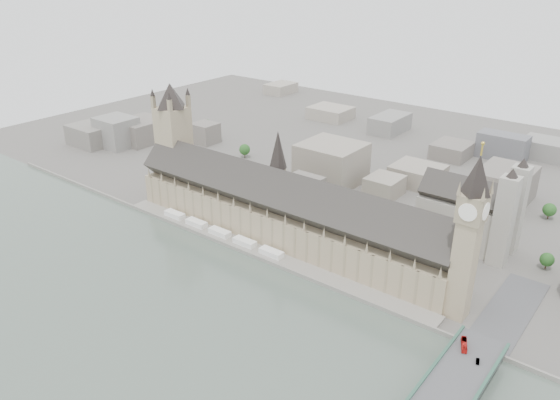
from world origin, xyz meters
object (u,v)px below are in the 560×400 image
Objects in this scene: red_bus_north at (464,345)px; car_silver at (478,361)px; elizabeth_tower at (469,228)px; victoria_tower at (174,136)px; westminster_abbey at (470,214)px; palace_of_westminster at (283,212)px.

red_bus_north is 2.54× the size of car_silver.
elizabeth_tower is 62.85m from red_bus_north.
victoria_tower is 1.47× the size of westminster_abbey.
palace_of_westminster is 22.90× the size of red_bus_north.
car_silver is (165.99, -57.27, -11.71)m from palace_of_westminster.
elizabeth_tower is at bearing -4.85° from palace_of_westminster.
car_silver is (27.99, -45.57, -47.09)m from elizabeth_tower.
elizabeth_tower reaches higher than red_bus_north.
palace_of_westminster is 142.94m from elizabeth_tower.
victoria_tower reaches higher than palace_of_westminster.
elizabeth_tower reaches higher than car_silver.
westminster_abbey is 144.24m from car_silver.
elizabeth_tower is 1.58× the size of westminster_abbey.
elizabeth_tower is at bearing -72.71° from westminster_abbey.
red_bus_north is (18.24, -38.47, -46.23)m from elizabeth_tower.
elizabeth_tower is (138.00, -11.70, 35.38)m from palace_of_westminster.
westminster_abbey reaches higher than palace_of_westminster.
red_bus_north reaches higher than car_silver.
victoria_tower is 298.21m from car_silver.
westminster_abbey is at bearing 34.17° from palace_of_westminster.
victoria_tower is 287.20m from red_bus_north.
palace_of_westminster is 3.90× the size of westminster_abbey.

